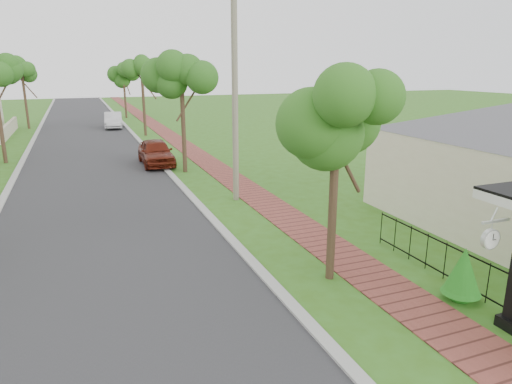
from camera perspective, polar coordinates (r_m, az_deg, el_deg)
ground at (r=9.38m, az=4.88°, el=-18.95°), size 160.00×160.00×0.00m
road at (r=27.43m, az=-19.94°, el=3.35°), size 7.00×120.00×0.02m
kerb_right at (r=27.74m, az=-12.39°, el=4.05°), size 0.30×120.00×0.10m
kerb_left at (r=27.60m, az=-27.51°, el=2.60°), size 0.30×120.00×0.10m
sidewalk at (r=28.25m, az=-7.17°, el=4.49°), size 1.50×120.00×0.03m
picket_fence at (r=11.88m, az=27.02°, el=-9.98°), size 0.03×8.02×1.00m
street_trees at (r=33.77m, az=-20.87°, el=13.15°), size 10.70×37.65×5.89m
parked_car_red at (r=25.92m, az=-12.41°, el=4.85°), size 1.69×4.15×1.41m
parked_car_white at (r=42.93m, az=-17.40°, el=8.55°), size 1.79×4.26×1.37m
near_tree at (r=11.07m, az=10.01°, el=7.76°), size 1.89×1.89×4.86m
utility_pole at (r=18.07m, az=-2.66°, el=12.90°), size 1.20×0.24×8.89m
station_clock at (r=10.41m, az=27.28°, el=-5.08°), size 0.73×0.13×0.62m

